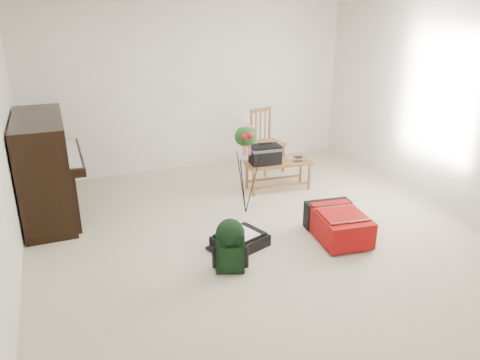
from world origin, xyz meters
name	(u,v)px	position (x,y,z in m)	size (l,w,h in m)	color
floor	(267,241)	(0.00, 0.00, 0.00)	(5.00, 5.50, 0.01)	#BAAA95
ceiling	(272,0)	(0.00, 0.00, 2.50)	(5.00, 5.50, 0.01)	white
wall_back	(192,88)	(0.00, 2.75, 1.25)	(5.00, 0.04, 2.50)	white
wall_right	(458,112)	(2.50, 0.00, 1.25)	(0.04, 5.50, 2.50)	white
piano	(46,170)	(-2.19, 1.60, 0.60)	(0.71, 1.50, 1.25)	black
bench	(270,157)	(0.66, 1.34, 0.50)	(0.94, 0.44, 0.70)	olive
dining_chair	(266,141)	(0.98, 2.13, 0.47)	(0.50, 0.50, 0.97)	olive
red_suitcase	(336,222)	(0.77, -0.17, 0.17)	(0.60, 0.82, 0.33)	#A91307
black_duffel	(240,240)	(-0.32, 0.01, 0.08)	(0.64, 0.58, 0.22)	black
green_backpack	(230,243)	(-0.58, -0.40, 0.30)	(0.32, 0.30, 0.55)	black
flower_stand	(246,170)	(0.08, 0.80, 0.56)	(0.44, 0.44, 1.16)	black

